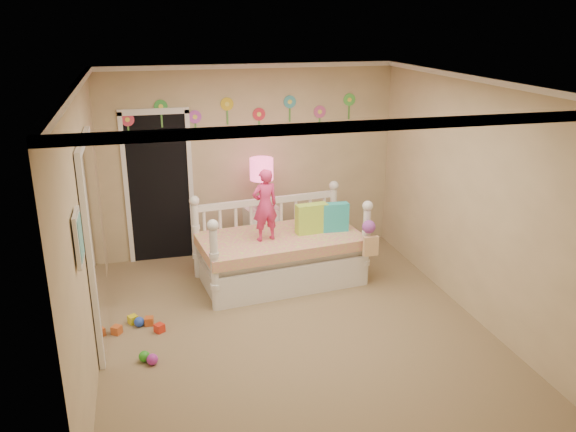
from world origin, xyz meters
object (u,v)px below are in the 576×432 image
object	(u,v)px
child	(265,205)
table_lamp	(262,175)
nightstand	(262,234)
daybed	(280,240)

from	to	relation	value
child	table_lamp	bearing A→B (deg)	-111.44
nightstand	table_lamp	world-z (taller)	table_lamp
child	daybed	bearing A→B (deg)	-165.64
daybed	table_lamp	size ratio (longest dim) A/B	2.97
table_lamp	daybed	bearing A→B (deg)	-84.54
daybed	table_lamp	distance (m)	0.97
child	table_lamp	xyz separation A→B (m)	(0.14, 0.82, 0.15)
child	table_lamp	size ratio (longest dim) A/B	1.30
child	table_lamp	world-z (taller)	child
daybed	child	distance (m)	0.55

